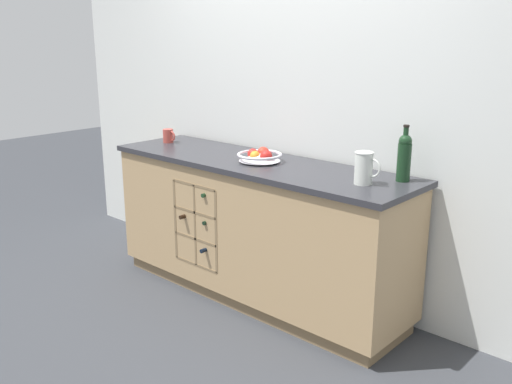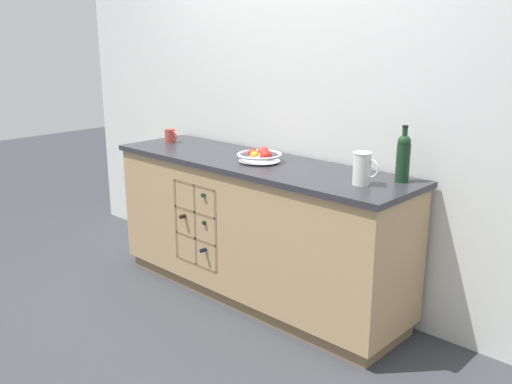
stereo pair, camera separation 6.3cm
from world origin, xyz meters
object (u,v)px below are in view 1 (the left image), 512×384
(ceramic_mug, at_px, (169,136))
(standing_wine_bottle, at_px, (404,156))
(white_pitcher, at_px, (364,167))
(fruit_bowl, at_px, (260,156))

(ceramic_mug, height_order, standing_wine_bottle, standing_wine_bottle)
(standing_wine_bottle, bearing_deg, ceramic_mug, -175.66)
(white_pitcher, bearing_deg, fruit_bowl, 177.65)
(standing_wine_bottle, bearing_deg, white_pitcher, -121.18)
(ceramic_mug, bearing_deg, standing_wine_bottle, 4.34)
(white_pitcher, xyz_separation_m, standing_wine_bottle, (0.12, 0.20, 0.05))
(fruit_bowl, xyz_separation_m, ceramic_mug, (-0.94, 0.03, 0.01))
(standing_wine_bottle, bearing_deg, fruit_bowl, -169.21)
(white_pitcher, height_order, standing_wine_bottle, standing_wine_bottle)
(white_pitcher, distance_m, standing_wine_bottle, 0.24)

